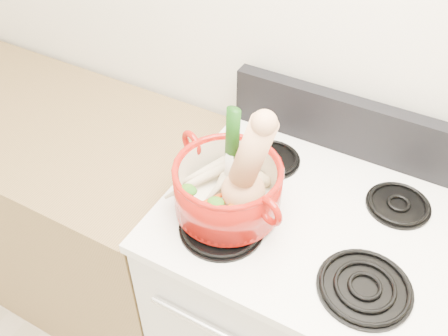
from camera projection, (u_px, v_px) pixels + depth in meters
The scene contains 22 objects.
wall_back at pixel (378, 39), 1.32m from camera, with size 3.50×0.02×2.60m, color white.
stove_body at pixel (295, 312), 1.66m from camera, with size 0.76×0.65×0.92m, color silver.
cooktop at pixel (312, 218), 1.34m from camera, with size 0.78×0.67×0.03m, color white.
control_backsplash at pixel (355, 127), 1.46m from camera, with size 0.76×0.05×0.18m, color black.
counter_left at pixel (55, 201), 2.05m from camera, with size 1.36×0.65×0.90m, color olive.
burner_front_left at pixel (222, 226), 1.29m from camera, with size 0.22×0.22×0.02m, color black.
burner_front_right at pixel (365, 287), 1.16m from camera, with size 0.22×0.22×0.02m, color black.
burner_back_left at pixel (271, 158), 1.48m from camera, with size 0.17×0.17×0.02m, color black.
burner_back_right at pixel (398, 204), 1.35m from camera, with size 0.17×0.17×0.02m, color black.
dutch_oven at pixel (228, 188), 1.28m from camera, with size 0.28×0.28×0.14m, color #9A110A.
pot_handle_left at pixel (192, 143), 1.34m from camera, with size 0.08×0.08×0.02m, color #9A110A.
pot_handle_right at pixel (270, 211), 1.16m from camera, with size 0.08×0.08×0.02m, color #9A110A.
squash at pixel (244, 164), 1.20m from camera, with size 0.12×0.12×0.29m, color #E4A675, non-canonical shape.
leek at pixel (232, 149), 1.26m from camera, with size 0.04×0.04×0.26m, color beige.
ginger at pixel (255, 178), 1.34m from camera, with size 0.07×0.05×0.04m, color tan.
parsnip_0 at pixel (221, 183), 1.32m from camera, with size 0.04×0.04×0.21m, color beige.
parsnip_1 at pixel (195, 181), 1.32m from camera, with size 0.04×0.04×0.19m, color beige.
parsnip_2 at pixel (225, 178), 1.31m from camera, with size 0.04×0.04×0.19m, color beige.
parsnip_3 at pixel (200, 172), 1.33m from camera, with size 0.04×0.04×0.16m, color beige.
carrot_0 at pixel (216, 206), 1.27m from camera, with size 0.03×0.03×0.14m, color #DB550A.
carrot_1 at pixel (209, 203), 1.27m from camera, with size 0.03×0.03×0.14m, color #D03E0A.
carrot_2 at pixel (235, 205), 1.25m from camera, with size 0.03×0.03×0.17m, color orange.
Camera 1 is at (0.22, 0.51, 1.95)m, focal length 40.00 mm.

